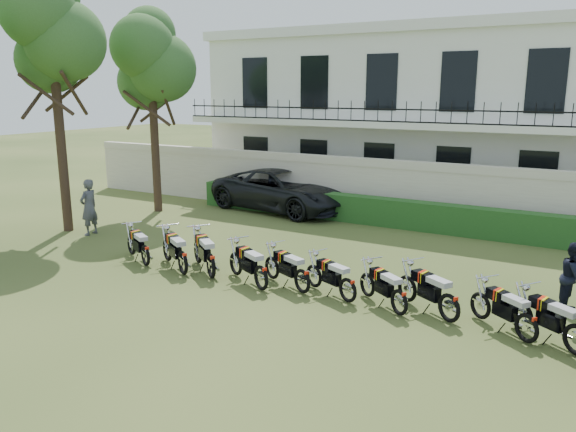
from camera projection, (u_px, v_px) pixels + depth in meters
name	position (u px, v px, depth m)	size (l,w,h in m)	color
ground	(290.00, 285.00, 14.20)	(100.00, 100.00, 0.00)	#35471C
perimeter_wall	(397.00, 191.00, 20.71)	(30.00, 0.35, 2.30)	beige
hedge	(416.00, 215.00, 19.70)	(18.00, 0.60, 1.00)	#1E4C1B
building	(443.00, 115.00, 25.19)	(20.40, 9.60, 7.40)	white
tree_west_mid	(52.00, 31.00, 18.15)	(3.40, 3.20, 8.82)	#473323
tree_west_near	(151.00, 61.00, 21.47)	(3.40, 3.20, 7.90)	#473323
motorcycle_0	(145.00, 250.00, 15.55)	(1.70, 0.97, 1.02)	black
motorcycle_1	(183.00, 257.00, 14.80)	(1.79, 1.15, 1.11)	black
motorcycle_2	(211.00, 260.00, 14.51)	(1.72, 1.36, 1.14)	black
motorcycle_3	(261.00, 272.00, 13.66)	(1.79, 1.02, 1.07)	black
motorcycle_4	(302.00, 275.00, 13.46)	(1.76, 0.91, 1.03)	black
motorcycle_5	(348.00, 284.00, 12.89)	(1.70, 0.87, 0.99)	black
motorcycle_6	(399.00, 296.00, 12.15)	(1.55, 1.12, 1.00)	black
motorcycle_7	(450.00, 301.00, 11.78)	(1.72, 1.12, 1.07)	black
motorcycle_8	(527.00, 321.00, 10.84)	(1.54, 1.17, 1.01)	black
suv	(283.00, 190.00, 22.72)	(2.77, 6.02, 1.67)	black
inspector	(89.00, 207.00, 18.89)	(0.69, 0.46, 1.90)	#56565B
officer_4	(574.00, 277.00, 12.36)	(0.77, 0.60, 1.58)	black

